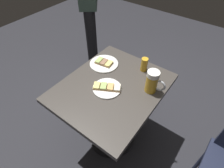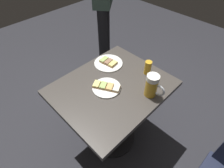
{
  "view_description": "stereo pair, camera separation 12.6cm",
  "coord_description": "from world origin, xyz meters",
  "px_view_note": "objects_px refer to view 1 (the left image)",
  "views": [
    {
      "loc": [
        -0.54,
        0.71,
        1.62
      ],
      "look_at": [
        0.0,
        0.0,
        0.73
      ],
      "focal_mm": 28.86,
      "sensor_mm": 36.0,
      "label": 1
    },
    {
      "loc": [
        -0.63,
        0.63,
        1.62
      ],
      "look_at": [
        0.0,
        0.0,
        0.73
      ],
      "focal_mm": 28.86,
      "sensor_mm": 36.0,
      "label": 2
    }
  ],
  "objects_px": {
    "plate_near": "(107,88)",
    "beer_glass_small": "(144,65)",
    "plate_far": "(104,63)",
    "beer_mug": "(153,82)"
  },
  "relations": [
    {
      "from": "plate_near",
      "to": "beer_glass_small",
      "type": "relative_size",
      "value": 1.85
    },
    {
      "from": "plate_near",
      "to": "beer_glass_small",
      "type": "bearing_deg",
      "value": -107.26
    },
    {
      "from": "plate_far",
      "to": "beer_glass_small",
      "type": "distance_m",
      "value": 0.32
    },
    {
      "from": "beer_mug",
      "to": "beer_glass_small",
      "type": "distance_m",
      "value": 0.22
    },
    {
      "from": "plate_near",
      "to": "plate_far",
      "type": "bearing_deg",
      "value": -46.88
    },
    {
      "from": "beer_glass_small",
      "to": "plate_far",
      "type": "bearing_deg",
      "value": 23.69
    },
    {
      "from": "plate_near",
      "to": "beer_glass_small",
      "type": "xyz_separation_m",
      "value": [
        -0.1,
        -0.33,
        0.04
      ]
    },
    {
      "from": "beer_glass_small",
      "to": "beer_mug",
      "type": "bearing_deg",
      "value": 133.27
    },
    {
      "from": "plate_near",
      "to": "beer_mug",
      "type": "xyz_separation_m",
      "value": [
        -0.25,
        -0.17,
        0.07
      ]
    },
    {
      "from": "plate_far",
      "to": "beer_glass_small",
      "type": "bearing_deg",
      "value": -156.31
    }
  ]
}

